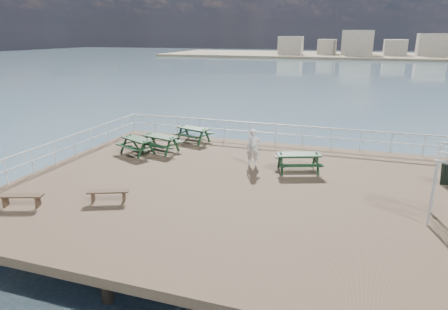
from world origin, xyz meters
TOP-DOWN VIEW (x-y plane):
  - ground at (0.00, 0.00)m, footprint 18.00×14.00m
  - sea_backdrop at (12.54, 134.07)m, footprint 300.00×300.00m
  - railing at (-0.07, 2.57)m, footprint 17.77×13.76m
  - picnic_table_a at (-5.26, 3.48)m, footprint 2.18×1.92m
  - picnic_table_b at (-4.42, 5.80)m, footprint 2.14×1.91m
  - picnic_table_c at (1.89, 2.59)m, footprint 2.27×2.06m
  - picnic_table_d at (-6.17, 2.75)m, footprint 2.22×2.05m
  - flat_bench_near at (-4.03, -2.90)m, footprint 1.48×0.88m
  - flat_bench_far at (-6.65, -4.24)m, footprint 1.54×0.83m
  - person at (-0.19, 2.76)m, footprint 0.67×0.51m

SIDE VIEW (x-z plane):
  - sea_backdrop at x=12.54m, z-range -5.11..4.09m
  - ground at x=0.00m, z-range -0.30..0.00m
  - flat_bench_near at x=-4.03m, z-range 0.10..0.52m
  - flat_bench_far at x=-6.65m, z-range 0.11..0.54m
  - picnic_table_d at x=-6.17m, z-range 0.12..0.99m
  - picnic_table_b at x=-4.42m, z-range 0.12..1.00m
  - picnic_table_a at x=-5.26m, z-range 0.13..1.03m
  - picnic_table_c at x=1.89m, z-range 0.13..1.03m
  - person at x=-0.19m, z-range 0.00..1.68m
  - railing at x=-0.07m, z-range 0.32..1.42m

